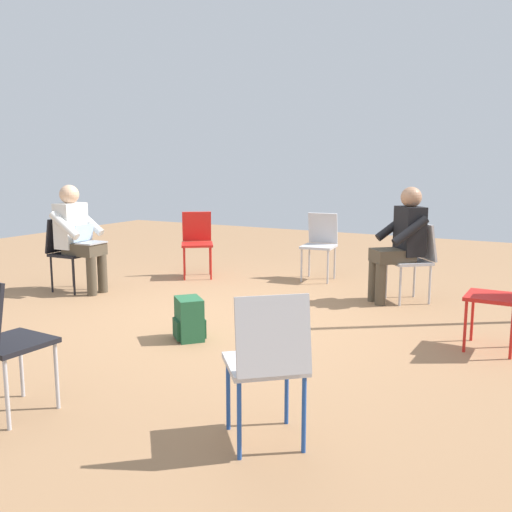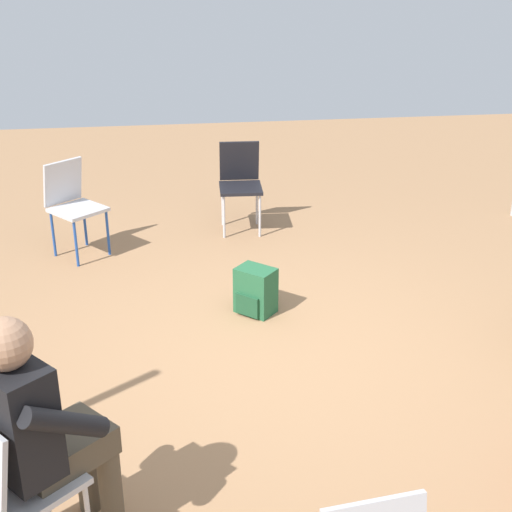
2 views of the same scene
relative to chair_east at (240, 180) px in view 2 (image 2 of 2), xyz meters
name	(u,v)px [view 2 (image 2 of 2)]	position (x,y,z in m)	size (l,w,h in m)	color
ground_plane	(275,358)	(-2.44, 0.06, -0.50)	(14.00, 14.00, 0.00)	#99704C
chair_east	(240,180)	(0.00, 0.00, 0.00)	(0.46, 0.42, 0.85)	black
chair_northwest	(10,481)	(-4.04, 1.45, 0.00)	(0.58, 0.59, 0.85)	#B7B7BC
chair_northeast	(72,201)	(-0.42, 1.54, 0.00)	(0.59, 0.58, 0.85)	#B7B7BC
person_in_black	(39,424)	(-3.93, 1.32, 0.20)	(0.63, 0.63, 1.24)	#4C4233
backpack_near_laptop_user	(256,293)	(-1.76, 0.09, -0.34)	(0.34, 0.34, 0.36)	#235B38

